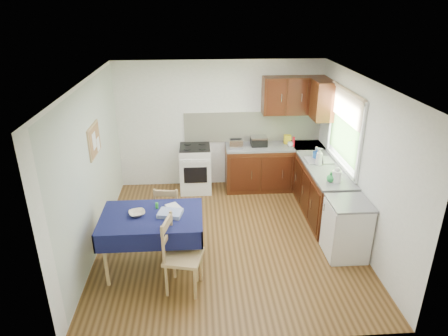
{
  "coord_description": "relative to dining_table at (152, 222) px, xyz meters",
  "views": [
    {
      "loc": [
        -0.43,
        -5.41,
        3.55
      ],
      "look_at": [
        -0.04,
        0.25,
        1.12
      ],
      "focal_mm": 32.0,
      "sensor_mm": 36.0,
      "label": 1
    }
  ],
  "objects": [
    {
      "name": "soap_bottle_b",
      "position": [
        2.75,
        1.71,
        0.27
      ],
      "size": [
        0.12,
        0.12,
        0.21
      ],
      "primitive_type": "imported",
      "rotation": [
        0.0,
        0.0,
        1.92
      ],
      "color": "#1E59B4",
      "rests_on": "worktop_right"
    },
    {
      "name": "book",
      "position": [
        0.21,
        0.16,
        0.11
      ],
      "size": [
        0.26,
        0.28,
        0.02
      ],
      "primitive_type": "imported",
      "rotation": [
        0.0,
        0.0,
        0.49
      ],
      "color": "white",
      "rests_on": "dining_table"
    },
    {
      "name": "stove",
      "position": [
        0.59,
        2.45,
        -0.27
      ],
      "size": [
        0.6,
        0.61,
        0.92
      ],
      "color": "white",
      "rests_on": "ground"
    },
    {
      "name": "soap_bottle_a",
      "position": [
        2.72,
        1.43,
        0.32
      ],
      "size": [
        0.17,
        0.17,
        0.31
      ],
      "primitive_type": "imported",
      "rotation": [
        0.0,
        0.0,
        0.83
      ],
      "color": "white",
      "rests_on": "worktop_right"
    },
    {
      "name": "worktop_right",
      "position": [
        2.79,
        1.3,
        0.15
      ],
      "size": [
        0.6,
        1.7,
        0.04
      ],
      "primitive_type": "cube",
      "color": "slate",
      "rests_on": "base_cabinets"
    },
    {
      "name": "corkboard",
      "position": [
        -0.88,
        0.95,
        0.87
      ],
      "size": [
        0.04,
        0.62,
        0.47
      ],
      "color": "tan",
      "rests_on": "wall_left"
    },
    {
      "name": "cup",
      "position": [
        2.44,
        2.39,
        0.21
      ],
      "size": [
        0.12,
        0.12,
        0.09
      ],
      "primitive_type": "imported",
      "rotation": [
        0.0,
        0.0,
        0.15
      ],
      "color": "white",
      "rests_on": "worktop_back"
    },
    {
      "name": "wall_right",
      "position": [
        3.09,
        0.65,
        0.52
      ],
      "size": [
        0.02,
        4.2,
        2.5
      ],
      "primitive_type": "cube",
      "color": "silver",
      "rests_on": "ground"
    },
    {
      "name": "chair_far",
      "position": [
        0.17,
        0.73,
        -0.24
      ],
      "size": [
        0.46,
        0.46,
        0.93
      ],
      "rotation": [
        0.0,
        0.0,
        3.01
      ],
      "color": "tan",
      "rests_on": "ground"
    },
    {
      "name": "soap_bottle_c",
      "position": [
        2.71,
        0.76,
        0.25
      ],
      "size": [
        0.18,
        0.18,
        0.16
      ],
      "primitive_type": "imported",
      "rotation": [
        0.0,
        0.0,
        3.9
      ],
      "color": "green",
      "rests_on": "worktop_right"
    },
    {
      "name": "chair_near",
      "position": [
        0.38,
        -0.48,
        -0.18
      ],
      "size": [
        0.55,
        0.55,
        1.04
      ],
      "rotation": [
        0.0,
        0.0,
        1.35
      ],
      "color": "tan",
      "rests_on": "ground"
    },
    {
      "name": "sauce_bottle",
      "position": [
        2.49,
        2.37,
        0.27
      ],
      "size": [
        0.04,
        0.04,
        0.19
      ],
      "primitive_type": "cylinder",
      "color": "red",
      "rests_on": "worktop_back"
    },
    {
      "name": "base_cabinets",
      "position": [
        2.45,
        1.91,
        -0.3
      ],
      "size": [
        1.9,
        2.3,
        0.86
      ],
      "color": "#351109",
      "rests_on": "ground"
    },
    {
      "name": "upper_cabinets",
      "position": [
        2.62,
        2.45,
        1.12
      ],
      "size": [
        1.2,
        0.85,
        0.7
      ],
      "color": "#351109",
      "rests_on": "wall_back"
    },
    {
      "name": "fridge",
      "position": [
        2.79,
        0.1,
        -0.29
      ],
      "size": [
        0.58,
        0.6,
        0.89
      ],
      "color": "white",
      "rests_on": "ground"
    },
    {
      "name": "worktop_back",
      "position": [
        2.14,
        2.45,
        0.15
      ],
      "size": [
        1.9,
        0.6,
        0.04
      ],
      "primitive_type": "cube",
      "color": "slate",
      "rests_on": "base_cabinets"
    },
    {
      "name": "spice_jar",
      "position": [
        0.06,
        0.2,
        0.15
      ],
      "size": [
        0.04,
        0.04,
        0.08
      ],
      "primitive_type": "cylinder",
      "color": "#278F2A",
      "rests_on": "dining_table"
    },
    {
      "name": "kettle",
      "position": [
        2.8,
        0.75,
        0.28
      ],
      "size": [
        0.15,
        0.15,
        0.25
      ],
      "color": "white",
      "rests_on": "worktop_right"
    },
    {
      "name": "wall_front",
      "position": [
        1.09,
        -1.45,
        0.52
      ],
      "size": [
        4.0,
        0.02,
        2.5
      ],
      "primitive_type": "cube",
      "color": "silver",
      "rests_on": "ground"
    },
    {
      "name": "yellow_packet",
      "position": [
        2.41,
        2.55,
        0.26
      ],
      "size": [
        0.14,
        0.1,
        0.17
      ],
      "primitive_type": "cube",
      "rotation": [
        0.0,
        0.0,
        0.12
      ],
      "color": "yellow",
      "rests_on": "worktop_back"
    },
    {
      "name": "wall_back",
      "position": [
        1.09,
        2.75,
        0.52
      ],
      "size": [
        4.0,
        0.02,
        2.5
      ],
      "primitive_type": "cube",
      "color": "silver",
      "rests_on": "ground"
    },
    {
      "name": "worktop_corner",
      "position": [
        2.79,
        2.45,
        0.15
      ],
      "size": [
        0.6,
        0.6,
        0.04
      ],
      "primitive_type": "cube",
      "color": "slate",
      "rests_on": "base_cabinets"
    },
    {
      "name": "plate_bowl",
      "position": [
        -0.19,
        0.02,
        0.13
      ],
      "size": [
        0.27,
        0.27,
        0.05
      ],
      "primitive_type": "imported",
      "rotation": [
        0.0,
        0.0,
        0.29
      ],
      "color": "beige",
      "rests_on": "dining_table"
    },
    {
      "name": "floor",
      "position": [
        1.09,
        0.65,
        -0.73
      ],
      "size": [
        4.2,
        4.2,
        0.0
      ],
      "primitive_type": "plane",
      "color": "#4B2F14",
      "rests_on": "ground"
    },
    {
      "name": "tea_towel",
      "position": [
        0.26,
        -0.01,
        0.13
      ],
      "size": [
        0.36,
        0.31,
        0.06
      ],
      "primitive_type": "cube",
      "rotation": [
        0.0,
        0.0,
        -0.22
      ],
      "color": "#294896",
      "rests_on": "dining_table"
    },
    {
      "name": "sandwich_press",
      "position": [
        1.84,
        2.48,
        0.26
      ],
      "size": [
        0.31,
        0.27,
        0.18
      ],
      "rotation": [
        0.0,
        0.0,
        -0.43
      ],
      "color": "black",
      "rests_on": "worktop_back"
    },
    {
      "name": "wall_left",
      "position": [
        -0.91,
        0.65,
        0.52
      ],
      "size": [
        0.02,
        4.2,
        2.5
      ],
      "primitive_type": "cube",
      "color": "silver",
      "rests_on": "ground"
    },
    {
      "name": "dining_table",
      "position": [
        0.0,
        0.0,
        0.0
      ],
      "size": [
        1.38,
        0.93,
        0.84
      ],
      "rotation": [
        0.0,
        0.0,
        -0.34
      ],
      "color": "#0F0F3F",
      "rests_on": "ground"
    },
    {
      "name": "splashback",
      "position": [
        1.74,
        2.74,
        0.47
      ],
      "size": [
        2.7,
        0.02,
        0.6
      ],
      "primitive_type": "cube",
      "color": "white",
      "rests_on": "wall_back"
    },
    {
      "name": "dish_rack",
      "position": [
        2.78,
        1.61,
        0.19
      ],
      "size": [
        0.46,
        0.35,
        0.22
      ],
      "rotation": [
        0.0,
        0.0,
        0.22
      ],
      "color": "#99989E",
      "rests_on": "worktop_right"
    },
    {
      "name": "toaster",
      "position": [
        1.37,
        2.35,
        0.26
      ],
      "size": [
        0.26,
        0.16,
        0.2
      ],
      "rotation": [
        0.0,
        0.0,
        0.03
      ],
      "color": "#B4B4B9",
      "rests_on": "worktop_back"
    },
    {
      "name": "ceiling",
      "position": [
        1.09,
        0.65,
        1.77
      ],
      "size": [
        4.0,
        4.2,
        0.02
      ],
      "primitive_type": "cube",
      "color": "white",
      "rests_on": "wall_back"
    },
    {
      "name": "window",
      "position": [
        3.06,
        1.35,
        0.92
      ],
      "size": [
        0.04,
        1.48,
        1.26
      ],
      "color": "#2E5121",
      "rests_on": "wall_right"
    }
  ]
}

